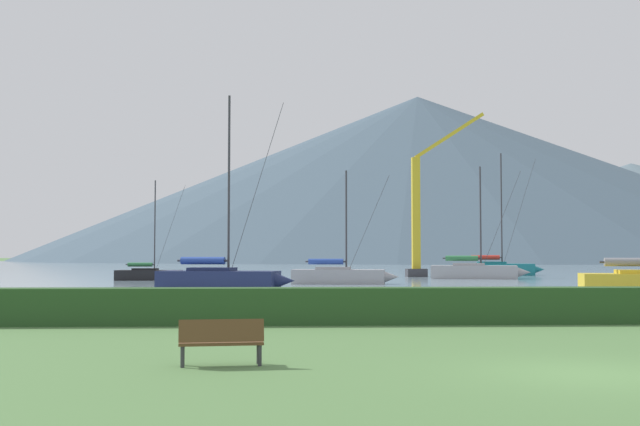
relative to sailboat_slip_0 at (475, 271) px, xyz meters
name	(u,v)px	position (x,y,z in m)	size (l,w,h in m)	color
ground_plane	(590,374)	(-12.01, -58.84, -0.75)	(1000.00, 1000.00, 0.00)	#517A42
harbor_water	(314,266)	(-12.01, 78.16, -0.74)	(320.00, 246.00, 0.00)	gray
hedge_line	(461,306)	(-12.01, -47.84, -0.16)	(80.00, 1.20, 1.18)	#284C23
sailboat_slip_0	(475,271)	(0.00, 0.00, 0.00)	(9.22, 4.42, 10.46)	#9E9EA3
sailboat_slip_2	(220,278)	(-21.83, -22.22, 0.00)	(9.00, 4.33, 12.51)	navy
sailboat_slip_5	(497,268)	(5.42, 12.47, 0.03)	(9.33, 3.63, 13.32)	#19707A
sailboat_slip_6	(150,274)	(-29.47, -3.11, -0.20)	(6.59, 2.35, 8.76)	black
sailboat_slip_8	(340,275)	(-13.48, -12.57, -0.08)	(8.27, 3.50, 8.70)	#9E9EA3
park_bench_near_path	(221,340)	(-19.04, -57.43, -0.21)	(1.74, 0.66, 0.95)	brown
dock_crane	(419,222)	(-3.99, 7.14, 4.80)	(8.12, 2.00, 16.88)	#333338
distant_hill_west_ridge	(418,178)	(38.87, 260.92, 33.89)	(325.64, 325.64, 69.28)	#425666
distant_hill_central_peak	(632,211)	(175.13, 360.62, 25.71)	(338.49, 338.49, 52.91)	slate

